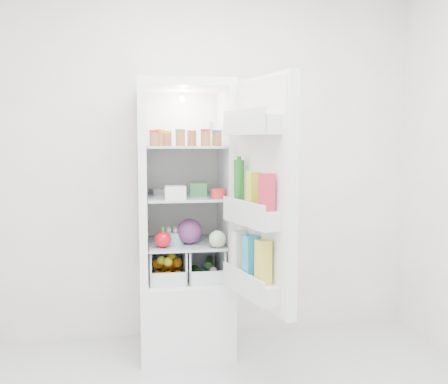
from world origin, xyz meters
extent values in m
cube|color=silver|center=(0.00, 1.50, 1.30)|extent=(3.00, 0.02, 2.60)
cube|color=white|center=(-0.20, 1.21, 0.25)|extent=(0.60, 0.60, 0.50)
cube|color=white|center=(-0.20, 1.21, 1.77)|extent=(0.60, 0.60, 0.05)
cube|color=white|center=(-0.20, 1.49, 1.12)|extent=(0.60, 0.05, 1.25)
cube|color=white|center=(-0.47, 1.21, 1.12)|extent=(0.05, 0.60, 1.25)
cube|color=white|center=(0.07, 1.21, 1.12)|extent=(0.05, 0.60, 1.25)
cube|color=white|center=(-0.20, 1.46, 1.12)|extent=(0.50, 0.01, 1.25)
sphere|color=white|center=(-0.20, 1.42, 1.71)|extent=(0.05, 0.05, 0.05)
cube|color=#A7BBC4|center=(-0.20, 1.19, 0.74)|extent=(0.49, 0.53, 0.01)
cube|color=#A7BBC4|center=(-0.20, 1.19, 1.05)|extent=(0.49, 0.53, 0.02)
cube|color=#A7BBC4|center=(-0.20, 1.19, 1.38)|extent=(0.49, 0.53, 0.02)
cylinder|color=#B21919|center=(-0.40, 1.05, 1.43)|extent=(0.06, 0.06, 0.08)
cylinder|color=gold|center=(-0.32, 1.10, 1.43)|extent=(0.06, 0.06, 0.08)
cylinder|color=#267226|center=(-0.24, 1.02, 1.43)|extent=(0.06, 0.06, 0.08)
cylinder|color=brown|center=(-0.16, 1.12, 1.43)|extent=(0.06, 0.06, 0.08)
cylinder|color=#B21919|center=(-0.08, 1.05, 1.43)|extent=(0.06, 0.06, 0.08)
cylinder|color=#194C8C|center=(0.00, 1.10, 1.43)|extent=(0.06, 0.06, 0.08)
cylinder|color=#BF8C19|center=(-0.36, 1.28, 1.43)|extent=(0.06, 0.06, 0.08)
cylinder|color=silver|center=(-0.03, 1.21, 1.47)|extent=(0.05, 0.05, 0.16)
cube|color=silver|center=(-0.28, 0.99, 1.10)|extent=(0.13, 0.13, 0.08)
cylinder|color=red|center=(-0.01, 1.01, 1.09)|extent=(0.10, 0.10, 0.06)
cube|color=silver|center=(-0.35, 1.34, 1.08)|extent=(0.18, 0.15, 0.04)
cube|color=#3C854D|center=(-0.11, 1.19, 1.10)|extent=(0.13, 0.17, 0.09)
sphere|color=#5F2160|center=(-0.18, 1.12, 0.83)|extent=(0.17, 0.17, 0.17)
sphere|color=red|center=(-0.35, 1.03, 0.80)|extent=(0.10, 0.10, 0.10)
cylinder|color=#91C2D8|center=(-0.28, 1.16, 0.79)|extent=(0.19, 0.19, 0.08)
sphere|color=#A7C694|center=(-0.02, 0.97, 0.80)|extent=(0.11, 0.11, 0.11)
sphere|color=orange|center=(-0.39, 1.06, 0.55)|extent=(0.07, 0.07, 0.07)
sphere|color=orange|center=(-0.32, 1.06, 0.55)|extent=(0.07, 0.07, 0.07)
sphere|color=orange|center=(-0.26, 1.06, 0.55)|extent=(0.07, 0.07, 0.07)
sphere|color=orange|center=(-0.39, 1.19, 0.61)|extent=(0.07, 0.07, 0.07)
sphere|color=orange|center=(-0.32, 1.19, 0.61)|extent=(0.07, 0.07, 0.07)
sphere|color=orange|center=(-0.26, 1.19, 0.61)|extent=(0.07, 0.07, 0.07)
sphere|color=orange|center=(-0.35, 1.31, 0.55)|extent=(0.07, 0.07, 0.07)
sphere|color=orange|center=(-0.28, 1.31, 0.55)|extent=(0.07, 0.07, 0.07)
sphere|color=yellow|center=(-0.36, 1.12, 0.64)|extent=(0.06, 0.06, 0.06)
sphere|color=yellow|center=(-0.29, 1.24, 0.64)|extent=(0.06, 0.06, 0.06)
sphere|color=yellow|center=(-0.32, 1.08, 0.64)|extent=(0.06, 0.06, 0.06)
cylinder|color=#1E511B|center=(-0.12, 1.19, 0.54)|extent=(0.09, 0.21, 0.05)
cylinder|color=#1E511B|center=(-0.04, 1.24, 0.59)|extent=(0.08, 0.21, 0.05)
sphere|color=white|center=(-0.08, 1.06, 0.54)|extent=(0.05, 0.05, 0.05)
sphere|color=white|center=(-0.03, 1.08, 0.57)|extent=(0.05, 0.05, 0.05)
cube|color=white|center=(0.21, 0.63, 1.12)|extent=(0.22, 0.59, 1.30)
cube|color=white|center=(0.18, 0.62, 1.12)|extent=(0.16, 0.54, 1.26)
cube|color=silver|center=(0.13, 0.61, 1.50)|extent=(0.24, 0.51, 0.10)
cube|color=silver|center=(0.13, 0.61, 1.00)|extent=(0.24, 0.51, 0.10)
cube|color=silver|center=(0.13, 0.61, 0.60)|extent=(0.24, 0.51, 0.10)
sphere|color=#9A7645|center=(0.15, 0.49, 1.56)|extent=(0.05, 0.05, 0.05)
sphere|color=#9A7645|center=(0.13, 0.57, 1.56)|extent=(0.05, 0.05, 0.05)
sphere|color=#9A7645|center=(0.11, 0.64, 1.56)|extent=(0.05, 0.05, 0.05)
cylinder|color=#1A5C1D|center=(0.08, 0.75, 1.18)|extent=(0.06, 0.06, 0.26)
cube|color=gold|center=(0.13, 0.58, 1.15)|extent=(0.08, 0.08, 0.20)
cube|color=red|center=(0.17, 0.43, 1.15)|extent=(0.08, 0.08, 0.20)
cube|color=white|center=(0.08, 0.75, 0.77)|extent=(0.09, 0.09, 0.24)
cube|color=#29A3D1|center=(0.12, 0.60, 0.77)|extent=(0.09, 0.09, 0.24)
cube|color=yellow|center=(0.16, 0.46, 0.77)|extent=(0.09, 0.09, 0.24)
camera|label=1|loc=(-0.44, -2.09, 1.41)|focal=40.00mm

